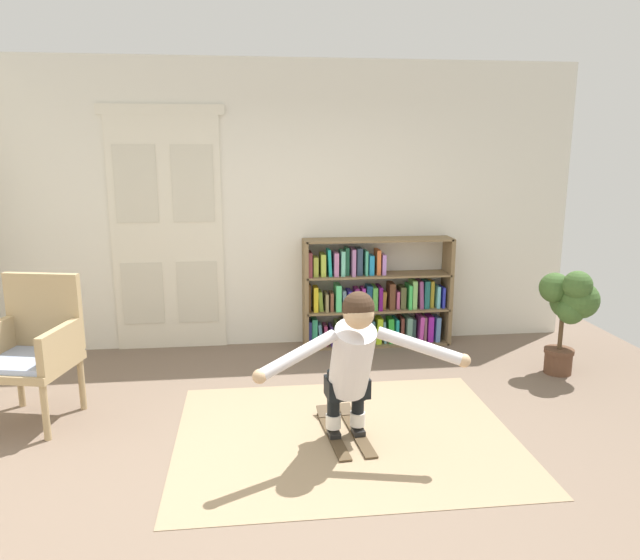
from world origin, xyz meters
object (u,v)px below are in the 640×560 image
wicker_chair (33,346)px  person_skier (353,358)px  skis_pair (344,431)px  potted_plant (570,305)px  bookshelf (372,300)px

wicker_chair → person_skier: (2.31, -0.75, 0.08)m
skis_pair → person_skier: bearing=-84.8°
wicker_chair → potted_plant: wicker_chair is taller
wicker_chair → skis_pair: 2.42m
person_skier → wicker_chair: bearing=162.0°
skis_pair → wicker_chair: bearing=166.5°
skis_pair → potted_plant: bearing=23.3°
bookshelf → skis_pair: (-0.61, -1.99, -0.46)m
potted_plant → person_skier: (-2.18, -1.15, 0.00)m
bookshelf → potted_plant: (1.59, -1.04, 0.17)m
wicker_chair → skis_pair: size_ratio=1.40×
wicker_chair → person_skier: bearing=-18.0°
bookshelf → wicker_chair: bookshelf is taller
potted_plant → person_skier: person_skier is taller
potted_plant → person_skier: 2.47m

